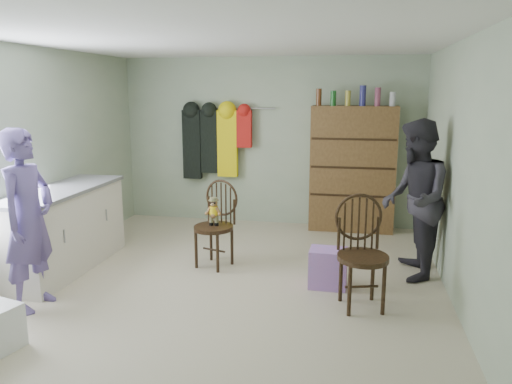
% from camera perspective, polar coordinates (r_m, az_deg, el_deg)
% --- Properties ---
extents(ground_plane, '(5.00, 5.00, 0.00)m').
position_cam_1_polar(ground_plane, '(5.47, -3.02, -10.11)').
color(ground_plane, beige).
rests_on(ground_plane, ground).
extents(room_walls, '(5.00, 5.00, 5.00)m').
position_cam_1_polar(room_walls, '(5.61, -1.86, 7.07)').
color(room_walls, '#A8B698').
rests_on(room_walls, ground).
extents(counter, '(0.64, 1.86, 0.94)m').
position_cam_1_polar(counter, '(6.08, -21.24, -3.98)').
color(counter, silver).
rests_on(counter, ground).
extents(chair_front, '(0.56, 0.56, 1.00)m').
position_cam_1_polar(chair_front, '(5.79, -4.59, -3.09)').
color(chair_front, '#3B2614').
rests_on(chair_front, ground).
extents(chair_far, '(0.58, 0.58, 1.07)m').
position_cam_1_polar(chair_far, '(4.80, 11.94, -6.25)').
color(chair_far, '#3B2614').
rests_on(chair_far, ground).
extents(striped_bag, '(0.39, 0.31, 0.40)m').
position_cam_1_polar(striped_bag, '(5.30, 8.23, -8.59)').
color(striped_bag, '#E572C8').
rests_on(striped_bag, ground).
extents(person_left, '(0.42, 0.63, 1.69)m').
position_cam_1_polar(person_left, '(5.06, -24.58, -2.92)').
color(person_left, '#67559D').
rests_on(person_left, ground).
extents(person_right, '(0.66, 0.85, 1.73)m').
position_cam_1_polar(person_right, '(5.61, 17.67, -0.86)').
color(person_right, '#2D2B33').
rests_on(person_right, ground).
extents(dresser, '(1.20, 0.39, 2.08)m').
position_cam_1_polar(dresser, '(7.31, 10.97, 2.66)').
color(dresser, brown).
rests_on(dresser, ground).
extents(coat_rack, '(1.42, 0.12, 1.09)m').
position_cam_1_polar(coat_rack, '(7.63, -4.79, 5.78)').
color(coat_rack, '#99999E').
rests_on(coat_rack, ground).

